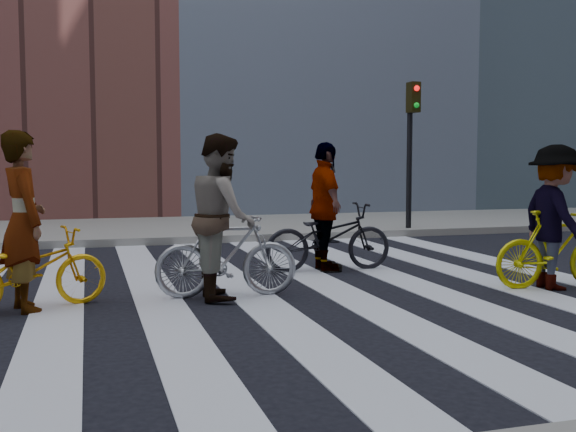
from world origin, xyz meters
name	(u,v)px	position (x,y,z in m)	size (l,w,h in m)	color
ground	(288,289)	(0.00, 0.00, 0.00)	(100.00, 100.00, 0.00)	black
sidewalk_far	(196,228)	(0.00, 7.50, 0.07)	(100.00, 5.00, 0.15)	gray
zebra_crosswalk	(288,288)	(0.00, 0.00, 0.01)	(8.25, 10.00, 0.01)	silver
traffic_signal	(411,131)	(4.40, 5.32, 2.28)	(0.22, 0.42, 3.33)	black
bike_yellow_left	(30,270)	(-3.02, -0.40, 0.44)	(0.59, 1.68, 0.88)	#FFB70E
bike_silver_mid	(227,255)	(-0.85, -0.31, 0.50)	(0.47, 1.68, 1.01)	#A0A2A9
bike_yellow_right	(557,249)	(3.26, -0.95, 0.50)	(0.47, 1.65, 0.99)	#C7C20B
bike_dark_rear	(328,237)	(0.97, 1.18, 0.50)	(0.66, 1.90, 1.00)	black
rider_left	(23,221)	(-3.07, -0.40, 0.97)	(0.70, 0.46, 1.93)	slate
rider_mid	(222,216)	(-0.90, -0.31, 0.96)	(0.94, 0.73, 1.93)	slate
rider_right	(554,217)	(3.21, -0.95, 0.91)	(1.17, 0.67, 1.81)	slate
rider_rear	(325,207)	(0.92, 1.18, 0.95)	(1.11, 0.46, 1.89)	slate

